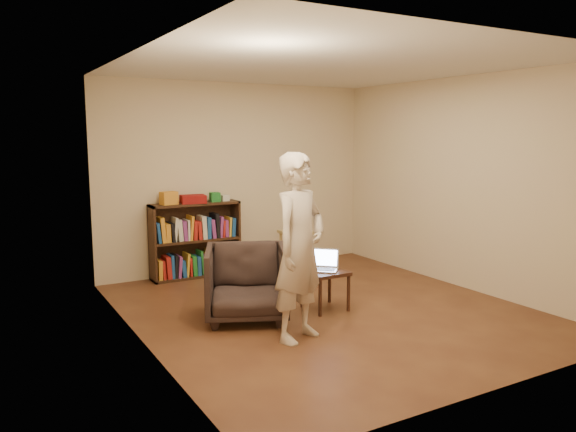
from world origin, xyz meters
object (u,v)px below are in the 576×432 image
armchair (247,283)px  laptop (324,265)px  bookshelf (195,244)px  side_table (325,277)px  person (300,247)px  stool (295,238)px

armchair → laptop: 0.91m
bookshelf → side_table: bearing=-70.9°
side_table → person: 1.07m
bookshelf → stool: size_ratio=2.17×
armchair → laptop: armchair is taller
side_table → laptop: 0.14m
person → laptop: bearing=19.8°
bookshelf → side_table: 2.19m
armchair → laptop: bearing=19.3°
stool → armchair: (-1.54, -1.62, -0.06)m
side_table → laptop: (0.01, 0.05, 0.13)m
armchair → person: 0.92m
laptop → person: person is taller
stool → laptop: size_ratio=1.37×
stool → laptop: laptop is taller
armchair → side_table: armchair is taller
armchair → person: size_ratio=0.49×
bookshelf → stool: bookshelf is taller
stool → armchair: armchair is taller
stool → person: person is taller
bookshelf → person: (0.01, -2.69, 0.43)m
side_table → person: bearing=-138.2°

